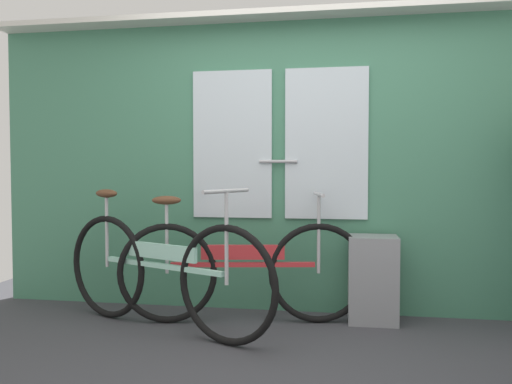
{
  "coord_description": "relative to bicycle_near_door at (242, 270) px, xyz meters",
  "views": [
    {
      "loc": [
        0.26,
        -2.44,
        1.05
      ],
      "look_at": [
        -0.27,
        0.73,
        0.92
      ],
      "focal_mm": 36.01,
      "sensor_mm": 36.0,
      "label": 1
    }
  ],
  "objects": [
    {
      "name": "train_door_wall",
      "position": [
        0.41,
        0.39,
        0.78
      ],
      "size": [
        4.79,
        0.28,
        2.19
      ],
      "color": "#427F60",
      "rests_on": "ground_plane"
    },
    {
      "name": "bicycle_near_door",
      "position": [
        0.0,
        0.0,
        0.0
      ],
      "size": [
        1.72,
        0.48,
        0.9
      ],
      "rotation": [
        0.0,
        0.0,
        0.17
      ],
      "color": "black",
      "rests_on": "ground_plane"
    },
    {
      "name": "bicycle_leaning_behind",
      "position": [
        -0.5,
        -0.24,
        0.02
      ],
      "size": [
        1.66,
        0.81,
        0.94
      ],
      "rotation": [
        0.0,
        0.0,
        -0.42
      ],
      "color": "black",
      "rests_on": "ground_plane"
    },
    {
      "name": "trash_bin_by_wall",
      "position": [
        0.89,
        0.17,
        -0.07
      ],
      "size": [
        0.33,
        0.28,
        0.6
      ],
      "primitive_type": "cube",
      "color": "gray",
      "rests_on": "ground_plane"
    }
  ]
}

